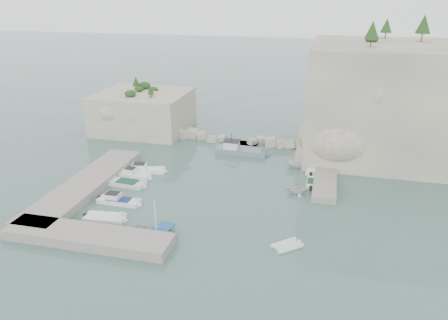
% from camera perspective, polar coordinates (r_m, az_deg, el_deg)
% --- Properties ---
extents(ground, '(400.00, 400.00, 0.00)m').
position_cam_1_polar(ground, '(54.74, -1.51, -5.15)').
color(ground, '#45675E').
rests_on(ground, ground).
extents(cliff_east, '(26.00, 22.00, 17.00)m').
position_cam_1_polar(cliff_east, '(72.65, 21.49, 7.22)').
color(cliff_east, beige).
rests_on(cliff_east, ground).
extents(cliff_terrace, '(8.00, 10.00, 2.50)m').
position_cam_1_polar(cliff_terrace, '(69.19, 12.94, 1.23)').
color(cliff_terrace, beige).
rests_on(cliff_terrace, ground).
extents(outcrop_west, '(16.00, 14.00, 7.00)m').
position_cam_1_polar(outcrop_west, '(82.14, -10.49, 6.24)').
color(outcrop_west, beige).
rests_on(outcrop_west, ground).
extents(quay_west, '(5.00, 24.00, 1.10)m').
position_cam_1_polar(quay_west, '(60.10, -17.64, -3.12)').
color(quay_west, '#9E9689').
rests_on(quay_west, ground).
extents(quay_south, '(18.00, 4.00, 1.10)m').
position_cam_1_polar(quay_south, '(48.05, -17.36, -9.53)').
color(quay_south, '#9E9689').
rests_on(quay_south, ground).
extents(ledge_east, '(3.00, 16.00, 0.80)m').
position_cam_1_polar(ledge_east, '(62.04, 13.11, -2.02)').
color(ledge_east, '#9E9689').
rests_on(ledge_east, ground).
extents(breakwater, '(28.00, 3.00, 1.40)m').
position_cam_1_polar(breakwater, '(74.50, 2.20, 2.77)').
color(breakwater, beige).
rests_on(breakwater, ground).
extents(motorboat_a, '(6.32, 3.12, 1.40)m').
position_cam_1_polar(motorboat_a, '(63.68, -10.22, -1.55)').
color(motorboat_a, white).
rests_on(motorboat_a, ground).
extents(motorboat_b, '(5.14, 2.07, 1.40)m').
position_cam_1_polar(motorboat_b, '(62.25, -11.54, -2.20)').
color(motorboat_b, white).
rests_on(motorboat_b, ground).
extents(motorboat_c, '(5.67, 2.42, 0.70)m').
position_cam_1_polar(motorboat_c, '(59.92, -12.50, -3.24)').
color(motorboat_c, silver).
rests_on(motorboat_c, ground).
extents(motorboat_d, '(5.84, 1.87, 1.40)m').
position_cam_1_polar(motorboat_d, '(55.28, -13.51, -5.51)').
color(motorboat_d, white).
rests_on(motorboat_d, ground).
extents(motorboat_e, '(5.20, 2.60, 0.70)m').
position_cam_1_polar(motorboat_e, '(51.89, -15.25, -7.56)').
color(motorboat_e, white).
rests_on(motorboat_e, ground).
extents(rowboat, '(5.95, 4.72, 1.11)m').
position_cam_1_polar(rowboat, '(47.38, -8.77, -9.96)').
color(rowboat, white).
rests_on(rowboat, ground).
extents(inflatable_dinghy, '(3.57, 3.42, 0.44)m').
position_cam_1_polar(inflatable_dinghy, '(45.71, 8.21, -11.20)').
color(inflatable_dinghy, silver).
rests_on(inflatable_dinghy, ground).
extents(tender_east_a, '(3.36, 3.04, 1.54)m').
position_cam_1_polar(tender_east_a, '(57.11, 9.55, -4.29)').
color(tender_east_a, silver).
rests_on(tender_east_a, ground).
extents(tender_east_b, '(1.36, 3.85, 0.70)m').
position_cam_1_polar(tender_east_b, '(59.79, 11.38, -3.21)').
color(tender_east_b, white).
rests_on(tender_east_b, ground).
extents(tender_east_c, '(2.17, 4.95, 0.70)m').
position_cam_1_polar(tender_east_c, '(64.48, 11.65, -1.37)').
color(tender_east_c, white).
rests_on(tender_east_c, ground).
extents(tender_east_d, '(3.91, 1.61, 1.49)m').
position_cam_1_polar(tender_east_d, '(65.21, 9.79, -0.97)').
color(tender_east_d, silver).
rests_on(tender_east_d, ground).
extents(work_boat, '(8.84, 2.74, 2.20)m').
position_cam_1_polar(work_boat, '(69.69, 2.26, 0.82)').
color(work_boat, slate).
rests_on(work_boat, ground).
extents(rowboat_mast, '(0.10, 0.10, 4.20)m').
position_cam_1_polar(rowboat_mast, '(46.07, -8.96, -7.14)').
color(rowboat_mast, white).
rests_on(rowboat_mast, rowboat).
extents(vegetation, '(53.48, 13.88, 13.40)m').
position_cam_1_polar(vegetation, '(72.04, 18.20, 15.17)').
color(vegetation, '#1E4219').
rests_on(vegetation, ground).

